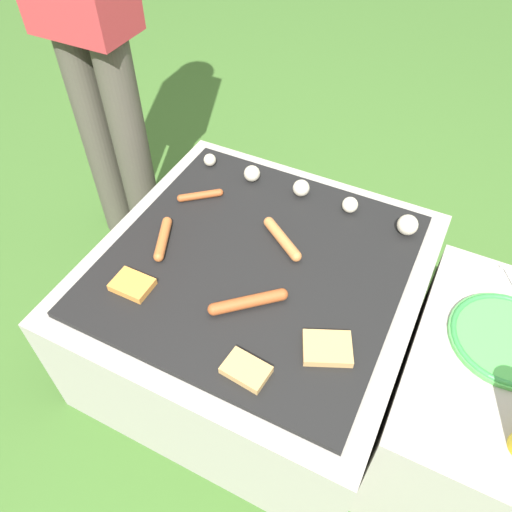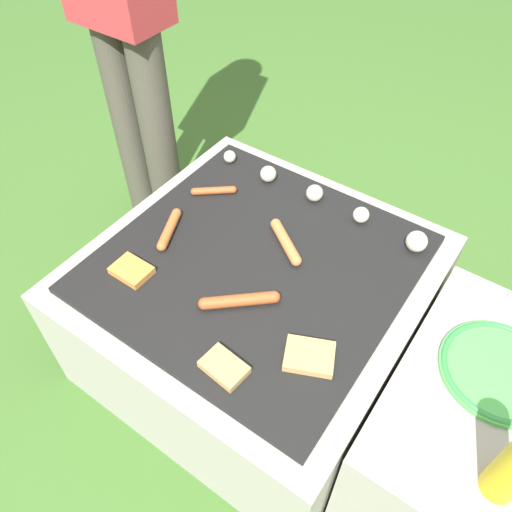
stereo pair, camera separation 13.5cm
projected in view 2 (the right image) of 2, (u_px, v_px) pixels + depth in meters
ground_plane at (256, 350)px, 1.70m from camera, size 14.00×14.00×0.00m
grill at (256, 311)px, 1.53m from camera, size 0.89×0.89×0.45m
side_ledge at (459, 435)px, 1.27m from camera, size 0.39×0.64×0.45m
sausage_front_center at (240, 300)px, 1.25m from camera, size 0.16×0.15×0.03m
sausage_front_left at (214, 191)px, 1.54m from camera, size 0.12×0.10×0.02m
sausage_back_center at (286, 242)px, 1.39m from camera, size 0.15×0.12×0.03m
sausage_mid_right at (169, 229)px, 1.43m from camera, size 0.08×0.15×0.03m
bread_slice_left at (309, 356)px, 1.15m from camera, size 0.14×0.13×0.02m
bread_slice_center at (224, 367)px, 1.13m from camera, size 0.11×0.08×0.02m
bread_slice_right at (132, 270)px, 1.33m from camera, size 0.10×0.08×0.02m
mushroom_row at (332, 202)px, 1.48m from camera, size 0.71×0.07×0.06m
plate_colorful at (500, 371)px, 1.13m from camera, size 0.27×0.27×0.02m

